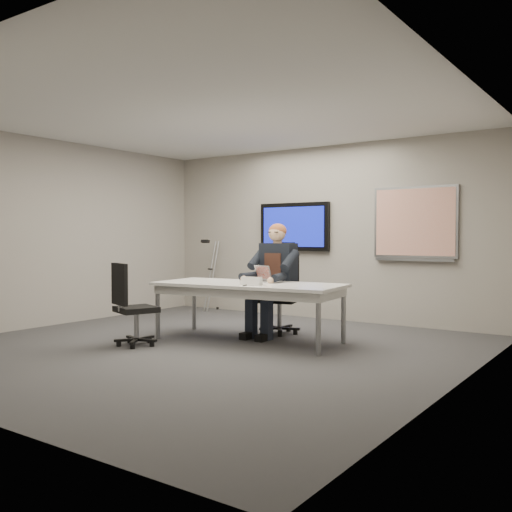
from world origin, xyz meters
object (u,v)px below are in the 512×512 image
Objects in this scene: seated_person at (270,291)px; laptop at (260,278)px; conference_table at (249,290)px; office_chair_near at (133,320)px; office_chair_far at (280,309)px.

seated_person is 4.32× the size of laptop.
seated_person is (0.03, 0.46, -0.05)m from conference_table.
conference_table is at bearing -111.92° from office_chair_near.
conference_table is 1.66× the size of seated_person.
laptop is at bearing -105.32° from office_chair_near.
laptop is (0.96, 1.35, 0.48)m from office_chair_near.
seated_person is at bearing -103.06° from office_chair_near.
conference_table is 0.46m from seated_person.
conference_table is 7.17× the size of laptop.
conference_table is 0.30m from laptop.
conference_table is 2.33× the size of office_chair_far.
office_chair_near reaches higher than conference_table.
office_chair_near reaches higher than laptop.
laptop is at bearing 85.53° from conference_table.
office_chair_near is 1.86m from seated_person.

